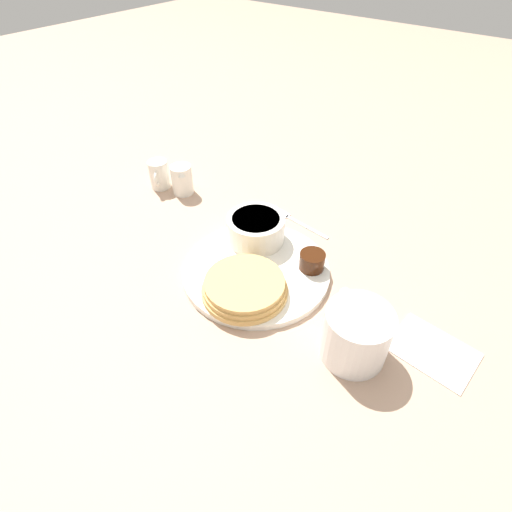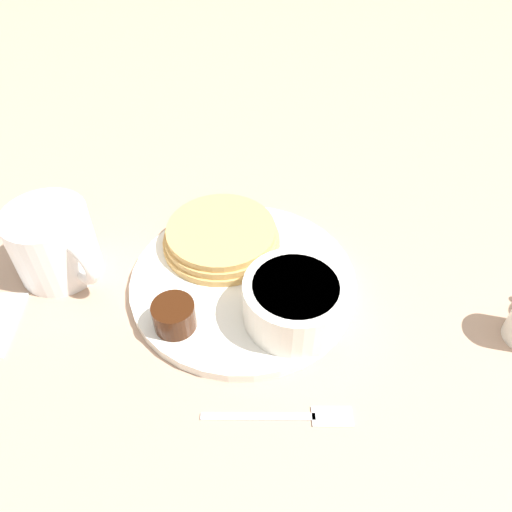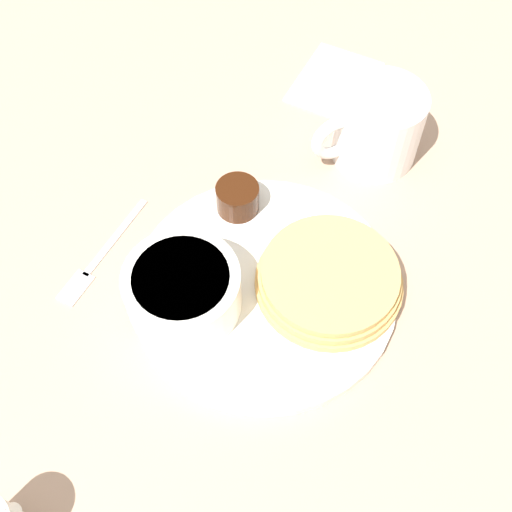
{
  "view_description": "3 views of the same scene",
  "coord_description": "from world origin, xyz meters",
  "px_view_note": "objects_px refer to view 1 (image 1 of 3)",
  "views": [
    {
      "loc": [
        -0.31,
        0.4,
        0.5
      ],
      "look_at": [
        -0.0,
        0.0,
        0.04
      ],
      "focal_mm": 28.0,
      "sensor_mm": 36.0,
      "label": 1
    },
    {
      "loc": [
        -0.02,
        -0.39,
        0.44
      ],
      "look_at": [
        0.02,
        0.01,
        0.04
      ],
      "focal_mm": 35.0,
      "sensor_mm": 36.0,
      "label": 2
    },
    {
      "loc": [
        0.29,
        0.11,
        0.55
      ],
      "look_at": [
        -0.0,
        -0.01,
        0.05
      ],
      "focal_mm": 45.0,
      "sensor_mm": 36.0,
      "label": 3
    }
  ],
  "objects_px": {
    "creamer_pitcher_near": "(182,179)",
    "fork": "(293,219)",
    "plate": "(256,270)",
    "creamer_pitcher_far": "(159,174)",
    "coffee_mug": "(355,333)",
    "bowl": "(256,228)"
  },
  "relations": [
    {
      "from": "plate",
      "to": "coffee_mug",
      "type": "xyz_separation_m",
      "value": [
        -0.21,
        0.05,
        0.04
      ]
    },
    {
      "from": "plate",
      "to": "fork",
      "type": "bearing_deg",
      "value": -78.19
    },
    {
      "from": "plate",
      "to": "creamer_pitcher_far",
      "type": "bearing_deg",
      "value": -14.36
    },
    {
      "from": "creamer_pitcher_near",
      "to": "fork",
      "type": "relative_size",
      "value": 0.48
    },
    {
      "from": "coffee_mug",
      "to": "creamer_pitcher_near",
      "type": "distance_m",
      "value": 0.53
    },
    {
      "from": "coffee_mug",
      "to": "fork",
      "type": "xyz_separation_m",
      "value": [
        0.25,
        -0.22,
        -0.04
      ]
    },
    {
      "from": "plate",
      "to": "coffee_mug",
      "type": "relative_size",
      "value": 2.38
    },
    {
      "from": "coffee_mug",
      "to": "creamer_pitcher_far",
      "type": "xyz_separation_m",
      "value": [
        0.56,
        -0.13,
        -0.01
      ]
    },
    {
      "from": "fork",
      "to": "creamer_pitcher_far",
      "type": "bearing_deg",
      "value": 14.57
    },
    {
      "from": "creamer_pitcher_near",
      "to": "plate",
      "type": "bearing_deg",
      "value": 160.13
    },
    {
      "from": "coffee_mug",
      "to": "fork",
      "type": "height_order",
      "value": "coffee_mug"
    },
    {
      "from": "coffee_mug",
      "to": "creamer_pitcher_far",
      "type": "height_order",
      "value": "coffee_mug"
    },
    {
      "from": "plate",
      "to": "fork",
      "type": "xyz_separation_m",
      "value": [
        0.04,
        -0.17,
        -0.0
      ]
    },
    {
      "from": "bowl",
      "to": "creamer_pitcher_far",
      "type": "xyz_separation_m",
      "value": [
        0.3,
        -0.03,
        -0.01
      ]
    },
    {
      "from": "bowl",
      "to": "fork",
      "type": "xyz_separation_m",
      "value": [
        -0.01,
        -0.11,
        -0.04
      ]
    },
    {
      "from": "coffee_mug",
      "to": "creamer_pitcher_far",
      "type": "bearing_deg",
      "value": -13.5
    },
    {
      "from": "bowl",
      "to": "fork",
      "type": "bearing_deg",
      "value": -96.95
    },
    {
      "from": "fork",
      "to": "bowl",
      "type": "bearing_deg",
      "value": 83.05
    },
    {
      "from": "bowl",
      "to": "coffee_mug",
      "type": "bearing_deg",
      "value": 157.71
    },
    {
      "from": "coffee_mug",
      "to": "fork",
      "type": "relative_size",
      "value": 0.78
    },
    {
      "from": "coffee_mug",
      "to": "plate",
      "type": "bearing_deg",
      "value": -12.07
    },
    {
      "from": "coffee_mug",
      "to": "creamer_pitcher_near",
      "type": "bearing_deg",
      "value": -16.66
    }
  ]
}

